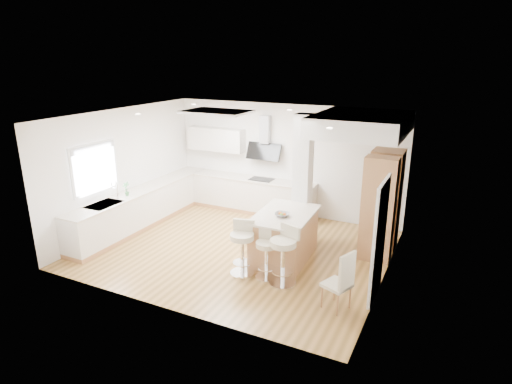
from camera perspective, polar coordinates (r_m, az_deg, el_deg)
The scene contains 18 objects.
ground at distance 9.18m, azimuth -2.37°, elevation -7.55°, with size 6.00×6.00×0.00m, color #AF7F41.
ceiling at distance 9.18m, azimuth -2.37°, elevation -7.55°, with size 6.00×5.00×0.02m, color white.
wall_back at distance 10.85m, azimuth 3.83°, elevation 4.29°, with size 6.00×0.04×2.80m, color white.
wall_left at distance 10.40m, azimuth -17.20°, elevation 2.93°, with size 0.04×5.00×2.80m, color white.
wall_right at distance 7.76m, azimuth 17.38°, elevation -2.02°, with size 0.04×5.00×2.80m, color white.
skylight at distance 9.28m, azimuth -5.17°, elevation 10.58°, with size 4.10×2.10×0.06m.
window_left at distance 9.68m, azimuth -20.75°, elevation 3.31°, with size 0.06×1.28×1.07m.
doorway_right at distance 7.36m, azimuth 16.12°, elevation -6.36°, with size 0.05×1.00×2.10m.
counter_left at distance 10.63m, azimuth -14.72°, elevation -1.85°, with size 0.63×4.50×1.35m.
counter_back at distance 11.17m, azimuth -1.12°, elevation 0.97°, with size 3.62×0.63×2.50m.
pillar at distance 9.09m, azimuth 6.22°, elevation 1.56°, with size 0.35×0.35×2.80m.
soffit at distance 8.98m, azimuth 13.86°, elevation 8.80°, with size 1.78×2.20×0.40m.
oven_column at distance 9.07m, azimuth 16.45°, elevation -1.44°, with size 0.63×1.21×2.10m.
peninsula at distance 8.58m, azimuth 3.80°, elevation -5.86°, with size 1.13×1.63×1.04m.
bar_stool_a at distance 7.95m, azimuth -1.83°, elevation -7.07°, with size 0.57×0.57×1.03m.
bar_stool_b at distance 7.85m, azimuth 1.44°, elevation -7.99°, with size 0.48×0.48×0.91m.
bar_stool_c at distance 7.61m, azimuth 3.74°, elevation -8.03°, with size 0.63×0.63×1.09m.
dining_chair at distance 7.00m, azimuth 11.37°, elevation -11.39°, with size 0.52×0.52×1.03m.
Camera 1 is at (3.98, -7.28, 3.92)m, focal length 30.00 mm.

